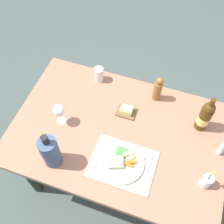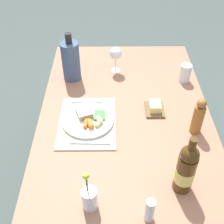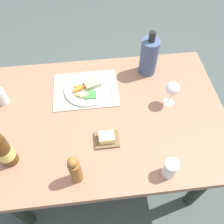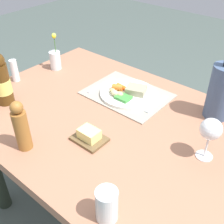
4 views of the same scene
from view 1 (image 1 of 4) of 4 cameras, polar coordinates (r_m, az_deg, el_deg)
name	(u,v)px [view 1 (image 1 of 4)]	position (r m, az deg, el deg)	size (l,w,h in m)	color
ground_plane	(117,172)	(2.41, 1.06, -12.54)	(8.00, 8.00, 0.00)	#44504B
dining_table	(118,139)	(1.84, 1.36, -5.75)	(1.39, 0.92, 0.72)	#9E6A4F
placemat	(123,164)	(1.66, 2.25, -10.83)	(0.39, 0.30, 0.01)	gray
dinner_plate	(122,162)	(1.65, 2.07, -10.39)	(0.27, 0.27, 0.04)	white
fork	(97,157)	(1.67, -3.23, -9.50)	(0.02, 0.17, 0.01)	silver
knife	(148,168)	(1.65, 7.50, -11.65)	(0.01, 0.19, 0.01)	silver
salt_shaker	(222,149)	(1.76, 22.08, -7.17)	(0.04, 0.04, 0.12)	white
flower_vase	(207,181)	(1.65, 19.33, -13.48)	(0.06, 0.06, 0.21)	silver
wine_bottle	(205,116)	(1.77, 18.97, -0.83)	(0.08, 0.08, 0.30)	#4B2F10
wine_glass	(59,111)	(1.72, -11.17, 0.26)	(0.08, 0.08, 0.17)	white
cooler_bottle	(50,152)	(1.60, -12.86, -8.12)	(0.11, 0.11, 0.30)	#3F5373
butter_dish	(126,111)	(1.82, 3.06, 0.25)	(0.13, 0.10, 0.05)	brown
pepper_mill	(158,89)	(1.85, 9.59, 4.76)	(0.05, 0.05, 0.21)	#986129
water_tumbler	(99,75)	(1.97, -2.74, 7.81)	(0.07, 0.07, 0.11)	silver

